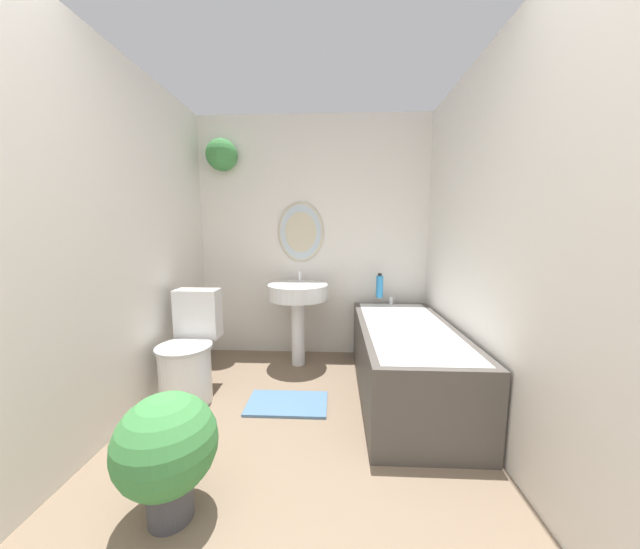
{
  "coord_description": "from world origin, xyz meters",
  "views": [
    {
      "loc": [
        0.22,
        -0.45,
        1.27
      ],
      "look_at": [
        0.12,
        1.74,
        0.98
      ],
      "focal_mm": 18.0,
      "sensor_mm": 36.0,
      "label": 1
    }
  ],
  "objects_px": {
    "pedestal_sink": "(298,300)",
    "bathtub": "(406,359)",
    "toilet": "(189,356)",
    "shampoo_bottle": "(380,286)",
    "potted_plant": "(167,448)"
  },
  "relations": [
    {
      "from": "shampoo_bottle",
      "to": "bathtub",
      "type": "bearing_deg",
      "value": -80.34
    },
    {
      "from": "bathtub",
      "to": "shampoo_bottle",
      "type": "bearing_deg",
      "value": 99.66
    },
    {
      "from": "pedestal_sink",
      "to": "toilet",
      "type": "bearing_deg",
      "value": -139.35
    },
    {
      "from": "shampoo_bottle",
      "to": "potted_plant",
      "type": "xyz_separation_m",
      "value": [
        -1.16,
        -1.85,
        -0.4
      ]
    },
    {
      "from": "pedestal_sink",
      "to": "potted_plant",
      "type": "xyz_separation_m",
      "value": [
        -0.38,
        -1.69,
        -0.29
      ]
    },
    {
      "from": "shampoo_bottle",
      "to": "potted_plant",
      "type": "bearing_deg",
      "value": -122.1
    },
    {
      "from": "toilet",
      "to": "bathtub",
      "type": "relative_size",
      "value": 0.5
    },
    {
      "from": "toilet",
      "to": "shampoo_bottle",
      "type": "distance_m",
      "value": 1.79
    },
    {
      "from": "pedestal_sink",
      "to": "potted_plant",
      "type": "relative_size",
      "value": 1.53
    },
    {
      "from": "toilet",
      "to": "bathtub",
      "type": "xyz_separation_m",
      "value": [
        1.66,
        0.12,
        -0.04
      ]
    },
    {
      "from": "toilet",
      "to": "pedestal_sink",
      "type": "relative_size",
      "value": 0.92
    },
    {
      "from": "pedestal_sink",
      "to": "bathtub",
      "type": "height_order",
      "value": "pedestal_sink"
    },
    {
      "from": "bathtub",
      "to": "shampoo_bottle",
      "type": "xyz_separation_m",
      "value": [
        -0.12,
        0.69,
        0.45
      ]
    },
    {
      "from": "toilet",
      "to": "potted_plant",
      "type": "xyz_separation_m",
      "value": [
        0.38,
        -1.04,
        0.01
      ]
    },
    {
      "from": "pedestal_sink",
      "to": "potted_plant",
      "type": "distance_m",
      "value": 1.76
    }
  ]
}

